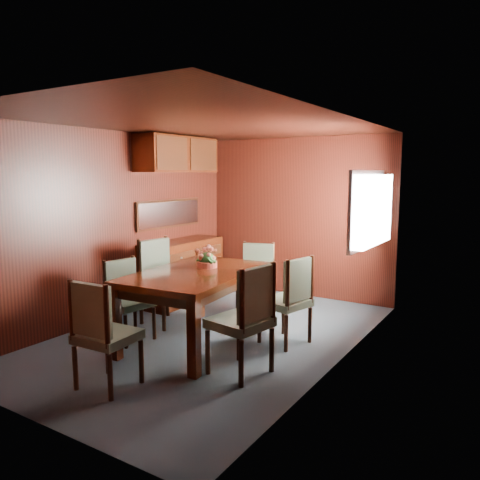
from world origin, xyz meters
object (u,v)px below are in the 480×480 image
Objects in this scene: sideboard at (182,271)px; chair_right_near at (247,314)px; flower_centerpiece at (207,257)px; dining_table at (197,281)px; chair_head at (101,329)px; chair_left_near at (126,295)px.

chair_right_near reaches higher than sideboard.
sideboard is 1.64m from flower_centerpiece.
chair_head is (0.01, -1.37, -0.15)m from dining_table.
chair_right_near is (2.13, -1.69, 0.14)m from sideboard.
flower_centerpiece reaches higher than chair_head.
dining_table is 7.32× the size of flower_centerpiece.
chair_head is (0.76, -1.03, 0.04)m from chair_left_near.
chair_right_near reaches higher than flower_centerpiece.
sideboard is 1.42× the size of chair_head.
flower_centerpiece is at bearing -40.44° from sideboard.
chair_right_near is 1.08× the size of chair_head.
sideboard reaches higher than dining_table.
flower_centerpiece is at bearing 90.73° from dining_table.
sideboard is 0.78× the size of dining_table.
chair_left_near is 1.67m from chair_right_near.
chair_right_near is at bearing -35.80° from flower_centerpiece.
chair_head is at bearing -64.75° from sideboard.
dining_table is 0.84m from chair_left_near.
flower_centerpiece reaches higher than dining_table.
sideboard is 5.68× the size of flower_centerpiece.
sideboard is 1.53× the size of chair_left_near.
chair_right_near is at bearing -31.20° from dining_table.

